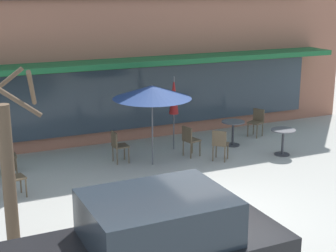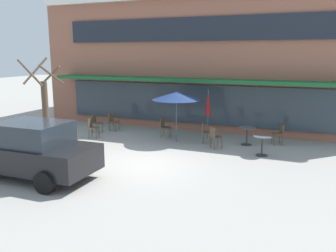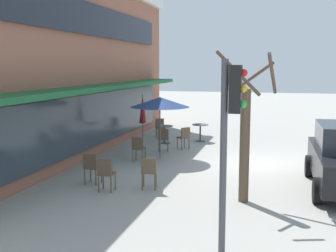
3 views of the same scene
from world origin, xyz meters
name	(u,v)px [view 1 (image 1 of 3)]	position (x,y,z in m)	size (l,w,h in m)	color
ground_plane	(214,215)	(0.00, 0.00, 0.00)	(80.00, 80.00, 0.00)	#9E9B93
building_facade	(82,24)	(0.00, 9.96, 3.41)	(17.14, 9.10, 6.82)	#935B47
cafe_table_near_wall	(233,129)	(3.01, 4.17, 0.52)	(0.70, 0.70, 0.76)	#333338
cafe_table_streetside	(283,138)	(3.82, 2.78, 0.52)	(0.70, 0.70, 0.76)	#333338
patio_umbrella_green_folded	(152,92)	(0.08, 3.55, 2.02)	(2.10, 2.10, 2.20)	#4C4C51
patio_umbrella_cream_folded	(174,96)	(1.19, 4.56, 1.63)	(0.28, 0.28, 2.20)	#4C4C51
cafe_chair_0	(190,139)	(1.32, 3.76, 0.53)	(0.48, 0.48, 0.89)	brown
cafe_chair_1	(118,144)	(-0.72, 4.09, 0.53)	(0.41, 0.41, 0.89)	brown
cafe_chair_3	(257,120)	(4.25, 4.74, 0.53)	(0.53, 0.53, 0.89)	brown
cafe_chair_4	(220,143)	(1.91, 3.07, 0.53)	(0.57, 0.57, 0.89)	brown
cafe_chair_5	(12,176)	(-3.72, 2.78, 0.53)	(0.47, 0.47, 0.89)	brown
cafe_chair_6	(5,154)	(-3.66, 4.47, 0.53)	(0.42, 0.42, 0.89)	brown
parked_sedan	(151,252)	(-2.44, -2.37, 0.88)	(4.22, 2.06, 1.76)	black
street_tree	(7,164)	(-4.09, 0.24, 1.67)	(1.35, 1.40, 3.64)	brown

